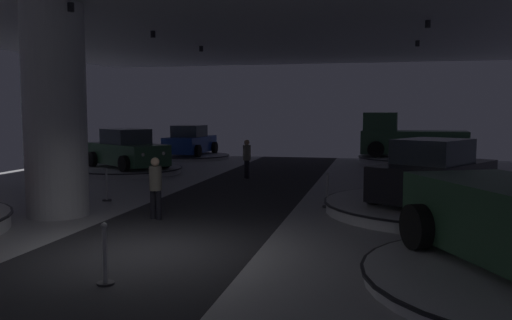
{
  "coord_description": "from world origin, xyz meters",
  "views": [
    {
      "loc": [
        4.45,
        -9.55,
        2.77
      ],
      "look_at": [
        1.17,
        4.95,
        1.4
      ],
      "focal_mm": 37.58,
      "sensor_mm": 36.0,
      "label": 1
    }
  ],
  "objects_px": {
    "visitor_walking_far": "(156,184)",
    "display_car_far_left": "(127,150)",
    "display_car_mid_right": "(434,174)",
    "pickup_truck_deep_right": "(407,139)",
    "display_car_deep_left": "(190,142)",
    "display_platform_deep_right": "(413,160)",
    "visitor_walking_near": "(247,156)",
    "display_platform_far_left": "(128,170)",
    "display_platform_deep_left": "(191,156)",
    "display_platform_mid_right": "(434,207)",
    "column_left": "(55,112)"
  },
  "relations": [
    {
      "from": "visitor_walking_far",
      "to": "display_car_far_left",
      "type": "bearing_deg",
      "value": 119.92
    },
    {
      "from": "display_car_mid_right",
      "to": "pickup_truck_deep_right",
      "type": "bearing_deg",
      "value": 89.82
    },
    {
      "from": "display_car_deep_left",
      "to": "display_platform_deep_right",
      "type": "distance_m",
      "value": 12.45
    },
    {
      "from": "display_car_mid_right",
      "to": "visitor_walking_near",
      "type": "height_order",
      "value": "display_car_mid_right"
    },
    {
      "from": "display_car_deep_left",
      "to": "display_car_far_left",
      "type": "bearing_deg",
      "value": -92.06
    },
    {
      "from": "pickup_truck_deep_right",
      "to": "display_car_far_left",
      "type": "bearing_deg",
      "value": -149.96
    },
    {
      "from": "display_car_mid_right",
      "to": "display_platform_far_left",
      "type": "bearing_deg",
      "value": 150.73
    },
    {
      "from": "display_platform_deep_left",
      "to": "display_car_deep_left",
      "type": "distance_m",
      "value": 0.86
    },
    {
      "from": "visitor_walking_near",
      "to": "display_platform_deep_left",
      "type": "bearing_deg",
      "value": 123.25
    },
    {
      "from": "display_platform_deep_left",
      "to": "display_platform_deep_right",
      "type": "distance_m",
      "value": 12.43
    },
    {
      "from": "visitor_walking_near",
      "to": "visitor_walking_far",
      "type": "relative_size",
      "value": 1.0
    },
    {
      "from": "display_platform_deep_left",
      "to": "visitor_walking_far",
      "type": "height_order",
      "value": "visitor_walking_far"
    },
    {
      "from": "display_car_deep_left",
      "to": "display_platform_deep_right",
      "type": "relative_size",
      "value": 0.75
    },
    {
      "from": "display_platform_far_left",
      "to": "display_platform_deep_right",
      "type": "bearing_deg",
      "value": 29.46
    },
    {
      "from": "display_car_far_left",
      "to": "visitor_walking_far",
      "type": "distance_m",
      "value": 10.67
    },
    {
      "from": "pickup_truck_deep_right",
      "to": "display_platform_deep_left",
      "type": "bearing_deg",
      "value": 178.4
    },
    {
      "from": "visitor_walking_near",
      "to": "pickup_truck_deep_right",
      "type": "bearing_deg",
      "value": 49.34
    },
    {
      "from": "display_platform_mid_right",
      "to": "column_left",
      "type": "bearing_deg",
      "value": -165.85
    },
    {
      "from": "display_platform_deep_left",
      "to": "display_car_deep_left",
      "type": "relative_size",
      "value": 1.06
    },
    {
      "from": "display_platform_far_left",
      "to": "pickup_truck_deep_right",
      "type": "bearing_deg",
      "value": 30.16
    },
    {
      "from": "display_platform_mid_right",
      "to": "display_platform_far_left",
      "type": "xyz_separation_m",
      "value": [
        -12.32,
        6.87,
        -0.03
      ]
    },
    {
      "from": "display_platform_deep_left",
      "to": "display_car_mid_right",
      "type": "bearing_deg",
      "value": -50.07
    },
    {
      "from": "column_left",
      "to": "pickup_truck_deep_right",
      "type": "distance_m",
      "value": 19.23
    },
    {
      "from": "display_car_deep_left",
      "to": "display_car_mid_right",
      "type": "xyz_separation_m",
      "value": [
        12.06,
        -14.37,
        0.09
      ]
    },
    {
      "from": "display_platform_deep_left",
      "to": "visitor_walking_near",
      "type": "height_order",
      "value": "visitor_walking_near"
    },
    {
      "from": "visitor_walking_near",
      "to": "display_car_deep_left",
      "type": "bearing_deg",
      "value": 123.35
    },
    {
      "from": "pickup_truck_deep_right",
      "to": "display_platform_far_left",
      "type": "relative_size",
      "value": 1.13
    },
    {
      "from": "display_platform_deep_left",
      "to": "pickup_truck_deep_right",
      "type": "xyz_separation_m",
      "value": [
        12.1,
        -0.34,
        1.18
      ]
    },
    {
      "from": "display_platform_far_left",
      "to": "display_car_far_left",
      "type": "height_order",
      "value": "display_car_far_left"
    },
    {
      "from": "display_car_deep_left",
      "to": "pickup_truck_deep_right",
      "type": "xyz_separation_m",
      "value": [
        12.1,
        -0.31,
        0.32
      ]
    },
    {
      "from": "display_car_far_left",
      "to": "pickup_truck_deep_right",
      "type": "bearing_deg",
      "value": 30.04
    },
    {
      "from": "pickup_truck_deep_right",
      "to": "display_platform_far_left",
      "type": "xyz_separation_m",
      "value": [
        -12.34,
        -7.17,
        -1.16
      ]
    },
    {
      "from": "display_car_far_left",
      "to": "display_platform_mid_right",
      "type": "bearing_deg",
      "value": -29.16
    },
    {
      "from": "column_left",
      "to": "display_platform_deep_right",
      "type": "distance_m",
      "value": 19.49
    },
    {
      "from": "display_car_far_left",
      "to": "visitor_walking_far",
      "type": "bearing_deg",
      "value": -60.08
    },
    {
      "from": "column_left",
      "to": "visitor_walking_near",
      "type": "bearing_deg",
      "value": 70.63
    },
    {
      "from": "display_platform_deep_right",
      "to": "visitor_walking_near",
      "type": "relative_size",
      "value": 3.57
    },
    {
      "from": "display_car_far_left",
      "to": "visitor_walking_far",
      "type": "height_order",
      "value": "display_car_far_left"
    },
    {
      "from": "column_left",
      "to": "pickup_truck_deep_right",
      "type": "height_order",
      "value": "column_left"
    },
    {
      "from": "display_platform_mid_right",
      "to": "visitor_walking_near",
      "type": "height_order",
      "value": "visitor_walking_near"
    },
    {
      "from": "display_car_deep_left",
      "to": "visitor_walking_far",
      "type": "height_order",
      "value": "display_car_deep_left"
    },
    {
      "from": "pickup_truck_deep_right",
      "to": "display_car_far_left",
      "type": "relative_size",
      "value": 1.21
    },
    {
      "from": "display_car_far_left",
      "to": "visitor_walking_far",
      "type": "xyz_separation_m",
      "value": [
        5.32,
        -9.25,
        -0.11
      ]
    },
    {
      "from": "display_car_deep_left",
      "to": "display_platform_mid_right",
      "type": "height_order",
      "value": "display_car_deep_left"
    },
    {
      "from": "visitor_walking_near",
      "to": "display_car_mid_right",
      "type": "bearing_deg",
      "value": -42.91
    },
    {
      "from": "display_car_far_left",
      "to": "visitor_walking_near",
      "type": "height_order",
      "value": "display_car_far_left"
    },
    {
      "from": "pickup_truck_deep_right",
      "to": "display_car_far_left",
      "type": "height_order",
      "value": "pickup_truck_deep_right"
    },
    {
      "from": "column_left",
      "to": "pickup_truck_deep_right",
      "type": "relative_size",
      "value": 1.02
    },
    {
      "from": "column_left",
      "to": "visitor_walking_far",
      "type": "xyz_separation_m",
      "value": [
        2.73,
        0.1,
        -1.84
      ]
    },
    {
      "from": "display_platform_mid_right",
      "to": "display_car_far_left",
      "type": "height_order",
      "value": "display_car_far_left"
    }
  ]
}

